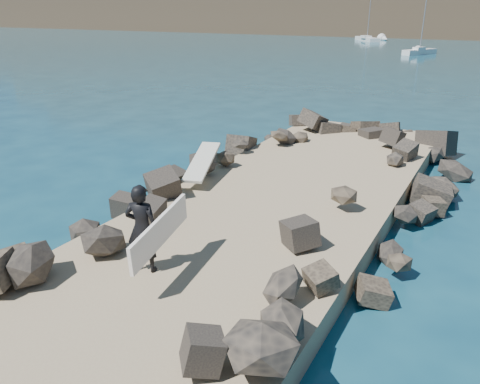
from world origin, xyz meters
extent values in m
plane|color=#0F384C|center=(0.00, 0.00, 0.00)|extent=(800.00, 800.00, 0.00)
cube|color=#8C7759|center=(0.00, -2.00, 0.30)|extent=(6.00, 26.00, 0.60)
cube|color=black|center=(-2.90, -1.50, 0.50)|extent=(2.60, 22.00, 1.00)
cube|color=black|center=(2.90, -1.50, 0.50)|extent=(2.60, 22.00, 1.00)
cube|color=beige|center=(-2.70, 1.43, 1.04)|extent=(1.32, 2.48, 0.08)
imported|color=black|center=(-0.69, -3.68, 1.52)|extent=(0.77, 0.62, 1.83)
cube|color=white|center=(-0.24, -3.68, 1.57)|extent=(0.50, 2.25, 0.72)
cube|color=silver|center=(-18.69, 80.00, 0.25)|extent=(6.16, 7.77, 0.80)
cylinder|color=gray|center=(-18.69, 80.00, 5.11)|extent=(0.12, 0.12, 9.03)
cube|color=silver|center=(-18.69, 79.19, 0.75)|extent=(2.39, 2.64, 0.44)
cube|color=silver|center=(-5.46, 56.11, 0.25)|extent=(3.59, 5.57, 0.80)
cylinder|color=gray|center=(-5.46, 56.11, 3.68)|extent=(0.12, 0.12, 6.17)
cube|color=silver|center=(-5.46, 55.50, 0.75)|extent=(1.50, 1.80, 0.44)
camera|label=1|loc=(5.00, -9.92, 5.52)|focal=35.00mm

